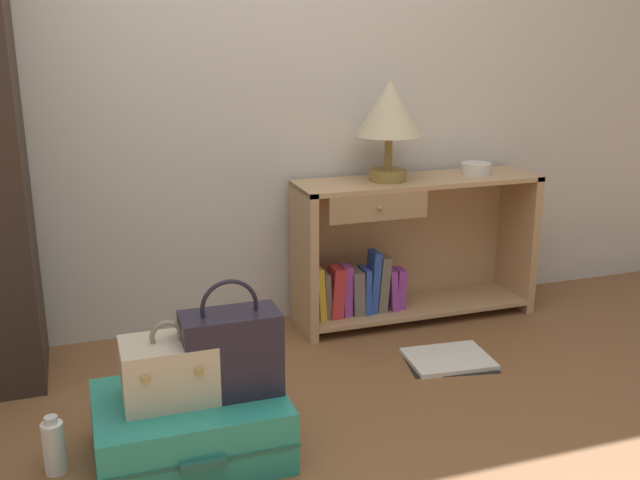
{
  "coord_description": "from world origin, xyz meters",
  "views": [
    {
      "loc": [
        -0.7,
        -1.76,
        1.37
      ],
      "look_at": [
        0.2,
        0.88,
        0.55
      ],
      "focal_mm": 41.28,
      "sensor_mm": 36.0,
      "label": 1
    }
  ],
  "objects_px": {
    "suitcase_large": "(191,426)",
    "train_case": "(169,370)",
    "bookshelf": "(403,251)",
    "table_lamp": "(389,112)",
    "bowl": "(476,169)",
    "handbag": "(231,352)",
    "open_book_on_floor": "(448,359)",
    "bottle": "(54,446)"
  },
  "relations": [
    {
      "from": "suitcase_large",
      "to": "open_book_on_floor",
      "type": "xyz_separation_m",
      "value": [
        1.14,
        0.36,
        -0.1
      ]
    },
    {
      "from": "bookshelf",
      "to": "handbag",
      "type": "bearing_deg",
      "value": -138.63
    },
    {
      "from": "train_case",
      "to": "suitcase_large",
      "type": "bearing_deg",
      "value": -2.34
    },
    {
      "from": "train_case",
      "to": "handbag",
      "type": "height_order",
      "value": "handbag"
    },
    {
      "from": "bowl",
      "to": "handbag",
      "type": "relative_size",
      "value": 0.36
    },
    {
      "from": "bottle",
      "to": "open_book_on_floor",
      "type": "height_order",
      "value": "bottle"
    },
    {
      "from": "table_lamp",
      "to": "suitcase_large",
      "type": "relative_size",
      "value": 0.74
    },
    {
      "from": "table_lamp",
      "to": "suitcase_large",
      "type": "xyz_separation_m",
      "value": [
        -1.07,
        -0.87,
        -0.89
      ]
    },
    {
      "from": "table_lamp",
      "to": "open_book_on_floor",
      "type": "xyz_separation_m",
      "value": [
        0.07,
        -0.51,
        -0.98
      ]
    },
    {
      "from": "bottle",
      "to": "handbag",
      "type": "bearing_deg",
      "value": -6.44
    },
    {
      "from": "bowl",
      "to": "bottle",
      "type": "bearing_deg",
      "value": -157.06
    },
    {
      "from": "train_case",
      "to": "handbag",
      "type": "relative_size",
      "value": 0.75
    },
    {
      "from": "bookshelf",
      "to": "train_case",
      "type": "distance_m",
      "value": 1.51
    },
    {
      "from": "bowl",
      "to": "open_book_on_floor",
      "type": "distance_m",
      "value": 0.95
    },
    {
      "from": "train_case",
      "to": "table_lamp",
      "type": "bearing_deg",
      "value": 37.47
    },
    {
      "from": "bottle",
      "to": "suitcase_large",
      "type": "bearing_deg",
      "value": -5.83
    },
    {
      "from": "bowl",
      "to": "bottle",
      "type": "xyz_separation_m",
      "value": [
        -1.95,
        -0.83,
        -0.62
      ]
    },
    {
      "from": "table_lamp",
      "to": "open_book_on_floor",
      "type": "relative_size",
      "value": 1.11
    },
    {
      "from": "bowl",
      "to": "handbag",
      "type": "bearing_deg",
      "value": -147.33
    },
    {
      "from": "bowl",
      "to": "train_case",
      "type": "xyz_separation_m",
      "value": [
        -1.58,
        -0.87,
        -0.39
      ]
    },
    {
      "from": "handbag",
      "to": "bottle",
      "type": "relative_size",
      "value": 2.0
    },
    {
      "from": "table_lamp",
      "to": "bookshelf",
      "type": "bearing_deg",
      "value": 9.31
    },
    {
      "from": "handbag",
      "to": "open_book_on_floor",
      "type": "bearing_deg",
      "value": 20.63
    },
    {
      "from": "suitcase_large",
      "to": "train_case",
      "type": "distance_m",
      "value": 0.22
    },
    {
      "from": "open_book_on_floor",
      "to": "train_case",
      "type": "bearing_deg",
      "value": -163.53
    },
    {
      "from": "bowl",
      "to": "bookshelf",
      "type": "bearing_deg",
      "value": 178.06
    },
    {
      "from": "suitcase_large",
      "to": "handbag",
      "type": "distance_m",
      "value": 0.29
    },
    {
      "from": "suitcase_large",
      "to": "train_case",
      "type": "bearing_deg",
      "value": 177.66
    },
    {
      "from": "table_lamp",
      "to": "bowl",
      "type": "relative_size",
      "value": 3.2
    },
    {
      "from": "bookshelf",
      "to": "suitcase_large",
      "type": "xyz_separation_m",
      "value": [
        -1.16,
        -0.88,
        -0.23
      ]
    },
    {
      "from": "table_lamp",
      "to": "handbag",
      "type": "distance_m",
      "value": 1.43
    },
    {
      "from": "train_case",
      "to": "open_book_on_floor",
      "type": "distance_m",
      "value": 1.29
    },
    {
      "from": "bowl",
      "to": "handbag",
      "type": "height_order",
      "value": "bowl"
    },
    {
      "from": "bowl",
      "to": "train_case",
      "type": "height_order",
      "value": "bowl"
    },
    {
      "from": "train_case",
      "to": "open_book_on_floor",
      "type": "bearing_deg",
      "value": 16.47
    },
    {
      "from": "bookshelf",
      "to": "handbag",
      "type": "relative_size",
      "value": 2.96
    },
    {
      "from": "bookshelf",
      "to": "table_lamp",
      "type": "relative_size",
      "value": 2.56
    },
    {
      "from": "bottle",
      "to": "bowl",
      "type": "bearing_deg",
      "value": 22.94
    },
    {
      "from": "bookshelf",
      "to": "open_book_on_floor",
      "type": "xyz_separation_m",
      "value": [
        -0.02,
        -0.52,
        -0.33
      ]
    },
    {
      "from": "suitcase_large",
      "to": "train_case",
      "type": "height_order",
      "value": "train_case"
    },
    {
      "from": "bookshelf",
      "to": "train_case",
      "type": "height_order",
      "value": "bookshelf"
    },
    {
      "from": "table_lamp",
      "to": "open_book_on_floor",
      "type": "bearing_deg",
      "value": -81.61
    }
  ]
}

